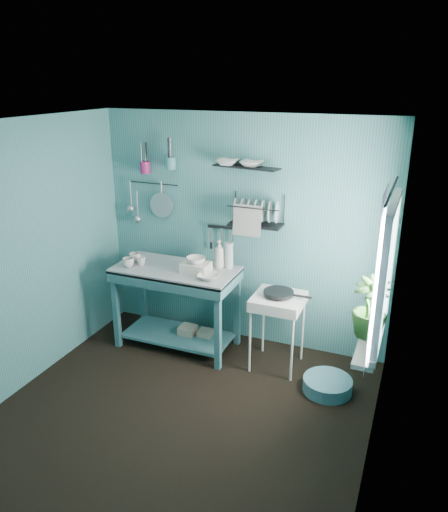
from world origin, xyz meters
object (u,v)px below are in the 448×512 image
at_px(water_bottle, 229,255).
at_px(utensil_cup_teal, 171,163).
at_px(mug_mid, 141,261).
at_px(mug_right, 135,257).
at_px(wash_tub, 196,267).
at_px(hotplate_stand, 277,331).
at_px(soap_bottle, 219,254).
at_px(storage_tin_large, 188,335).
at_px(utensil_cup_magenta, 145,167).
at_px(floor_basin, 327,385).
at_px(frying_pan, 279,293).
at_px(potted_plant, 370,307).
at_px(work_counter, 177,307).
at_px(dish_rack, 256,210).
at_px(mug_left, 128,263).
at_px(storage_tin_small, 206,338).
at_px(colander, 162,205).

bearing_deg(water_bottle, utensil_cup_teal, 166.89).
height_order(mug_mid, mug_right, mug_right).
height_order(wash_tub, hotplate_stand, wash_tub).
xyz_separation_m(soap_bottle, hotplate_stand, (0.71, -0.19, -0.68)).
xyz_separation_m(utensil_cup_teal, storage_tin_large, (0.33, -0.34, -1.84)).
height_order(wash_tub, soap_bottle, soap_bottle).
relative_size(water_bottle, utensil_cup_magenta, 2.15).
relative_size(wash_tub, floor_basin, 0.60).
relative_size(hotplate_stand, frying_pan, 2.62).
height_order(mug_mid, floor_basin, mug_mid).
xyz_separation_m(utensil_cup_magenta, floor_basin, (2.26, -0.64, -1.82)).
height_order(mug_right, utensil_cup_magenta, utensil_cup_magenta).
relative_size(mug_right, potted_plant, 0.24).
relative_size(utensil_cup_teal, potted_plant, 0.26).
xyz_separation_m(work_counter, dish_rack, (0.77, 0.34, 1.08)).
xyz_separation_m(work_counter, soap_bottle, (0.42, 0.20, 0.61)).
bearing_deg(hotplate_stand, work_counter, 173.46).
relative_size(mug_left, floor_basin, 0.26).
bearing_deg(mug_right, storage_tin_small, 5.71).
height_order(water_bottle, storage_tin_large, water_bottle).
bearing_deg(mug_mid, storage_tin_large, 12.91).
bearing_deg(soap_bottle, dish_rack, 22.43).
bearing_deg(storage_tin_small, mug_left, -162.90).
relative_size(work_counter, wash_tub, 4.64).
bearing_deg(utensil_cup_teal, frying_pan, -15.76).
bearing_deg(frying_pan, colander, 164.69).
relative_size(mug_mid, utensil_cup_magenta, 0.77).
xyz_separation_m(water_bottle, floor_basin, (1.20, -0.46, -1.00)).
xyz_separation_m(mug_left, utensil_cup_magenta, (-0.07, 0.55, 0.92)).
bearing_deg(colander, work_counter, -48.34).
height_order(water_bottle, hotplate_stand, water_bottle).
height_order(work_counter, storage_tin_small, work_counter).
bearing_deg(utensil_cup_magenta, hotplate_stand, -12.87).
xyz_separation_m(work_counter, water_bottle, (0.52, 0.22, 0.60)).
xyz_separation_m(dish_rack, colander, (-1.14, 0.08, -0.07)).
height_order(hotplate_stand, colander, colander).
height_order(soap_bottle, water_bottle, soap_bottle).
distance_m(mug_left, potted_plant, 2.56).
relative_size(water_bottle, dish_rack, 0.51).
distance_m(potted_plant, storage_tin_small, 2.11).
bearing_deg(dish_rack, frying_pan, -47.11).
distance_m(colander, potted_plant, 2.65).
xyz_separation_m(wash_tub, utensil_cup_magenta, (-0.80, 0.41, 0.92)).
bearing_deg(work_counter, utensil_cup_teal, 114.03).
height_order(storage_tin_small, floor_basin, storage_tin_small).
bearing_deg(frying_pan, mug_left, -173.96).
height_order(mug_mid, wash_tub, wash_tub).
distance_m(work_counter, colander, 1.16).
distance_m(work_counter, hotplate_stand, 1.13).
xyz_separation_m(frying_pan, colander, (-1.51, 0.41, 0.65)).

